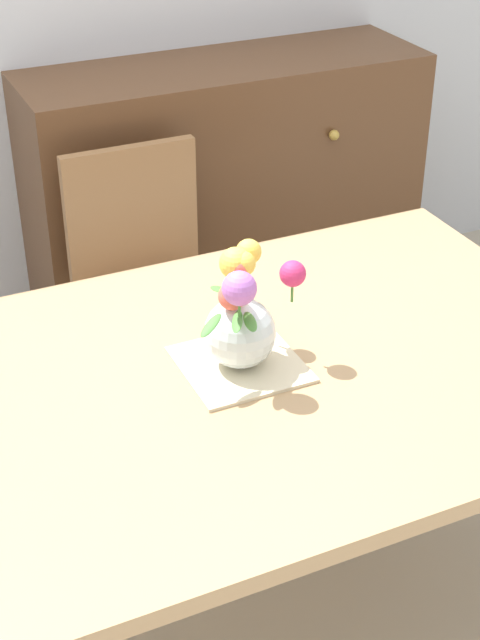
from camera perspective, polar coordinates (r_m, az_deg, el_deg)
The scene contains 6 objects.
ground_plane at distance 2.59m, azimuth -0.59°, elevation -16.89°, with size 12.00×12.00×0.00m, color #B7AD99.
dining_table at distance 2.14m, azimuth -0.68°, elevation -5.02°, with size 1.75×1.10×0.74m.
chair_far at distance 2.96m, azimuth -5.58°, elevation 2.71°, with size 0.42×0.42×0.90m.
dresser at distance 3.48m, azimuth -0.86°, elevation 7.17°, with size 1.40×0.47×1.00m.
placemat at distance 2.13m, azimuth 0.00°, elevation -2.66°, with size 0.26×0.26×0.01m, color beige.
flower_vase at distance 2.06m, azimuth 0.09°, elevation 0.24°, with size 0.27×0.23×0.27m.
Camera 1 is at (-0.69, -1.57, 1.95)m, focal length 53.68 mm.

